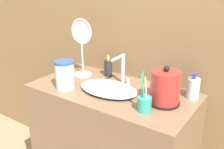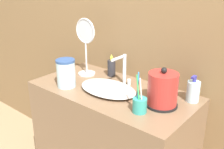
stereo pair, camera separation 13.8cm
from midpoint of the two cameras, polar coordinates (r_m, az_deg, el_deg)
wall_back at (r=1.72m, az=3.06°, el=13.69°), size 6.00×0.04×2.60m
vanity_counter at (r=1.83m, az=-2.26°, el=-15.60°), size 1.02×0.52×0.85m
sink_basin at (r=1.58m, az=-3.23°, el=-3.12°), size 0.38×0.24×0.04m
faucet at (r=1.65m, az=-0.03°, el=1.36°), size 0.06×0.14×0.20m
electric_kettle at (r=1.43m, az=8.78°, el=-3.12°), size 0.17×0.17×0.22m
toothbrush_cup at (r=1.36m, az=4.17°, el=-6.30°), size 0.07×0.07×0.22m
lotion_bottle at (r=1.54m, az=14.83°, el=-2.90°), size 0.07×0.07×0.15m
shampoo_bottle at (r=1.81m, az=-3.00°, el=1.49°), size 0.06×0.06×0.16m
vanity_mirror at (r=1.79m, az=-8.80°, el=6.69°), size 0.17×0.12×0.40m
water_pitcher at (r=1.64m, az=-12.64°, el=-0.08°), size 0.12×0.12×0.18m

